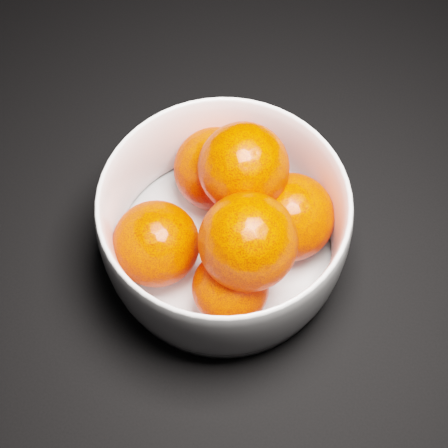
# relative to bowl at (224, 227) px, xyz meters

# --- Properties ---
(ground) EXTENTS (3.00, 3.00, 0.00)m
(ground) POSITION_rel_bowl_xyz_m (0.04, -0.14, -0.05)
(ground) COLOR black
(ground) RESTS_ON ground
(bowl) EXTENTS (0.22, 0.22, 0.11)m
(bowl) POSITION_rel_bowl_xyz_m (0.00, 0.00, 0.00)
(bowl) COLOR white
(bowl) RESTS_ON ground
(orange_pile) EXTENTS (0.19, 0.19, 0.12)m
(orange_pile) POSITION_rel_bowl_xyz_m (0.01, 0.01, 0.01)
(orange_pile) COLOR #EF2900
(orange_pile) RESTS_ON bowl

